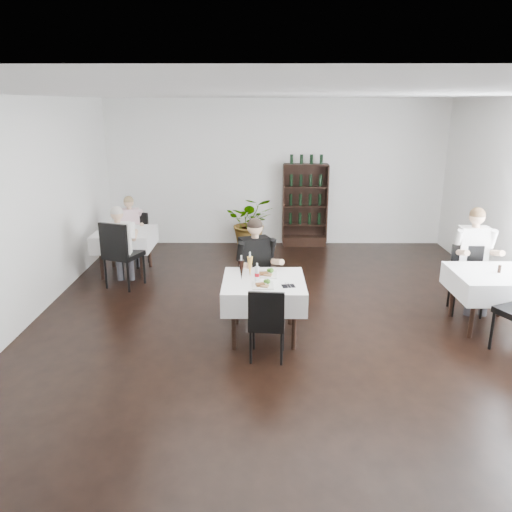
{
  "coord_description": "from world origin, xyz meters",
  "views": [
    {
      "loc": [
        -0.37,
        -5.9,
        2.9
      ],
      "look_at": [
        -0.4,
        0.2,
        1.02
      ],
      "focal_mm": 35.0,
      "sensor_mm": 36.0,
      "label": 1
    }
  ],
  "objects_px": {
    "main_table": "(264,291)",
    "diner_main": "(257,262)",
    "potted_tree": "(251,222)",
    "wine_shelf": "(305,206)"
  },
  "relations": [
    {
      "from": "wine_shelf",
      "to": "diner_main",
      "type": "height_order",
      "value": "wine_shelf"
    },
    {
      "from": "potted_tree",
      "to": "diner_main",
      "type": "xyz_separation_m",
      "value": [
        0.14,
        -3.65,
        0.29
      ]
    },
    {
      "from": "potted_tree",
      "to": "main_table",
      "type": "bearing_deg",
      "value": -86.94
    },
    {
      "from": "main_table",
      "to": "potted_tree",
      "type": "distance_m",
      "value": 4.21
    },
    {
      "from": "wine_shelf",
      "to": "main_table",
      "type": "relative_size",
      "value": 1.7
    },
    {
      "from": "main_table",
      "to": "diner_main",
      "type": "height_order",
      "value": "diner_main"
    },
    {
      "from": "main_table",
      "to": "diner_main",
      "type": "relative_size",
      "value": 0.72
    },
    {
      "from": "wine_shelf",
      "to": "diner_main",
      "type": "bearing_deg",
      "value": -104.71
    },
    {
      "from": "main_table",
      "to": "potted_tree",
      "type": "relative_size",
      "value": 0.96
    },
    {
      "from": "wine_shelf",
      "to": "diner_main",
      "type": "distance_m",
      "value": 3.9
    }
  ]
}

